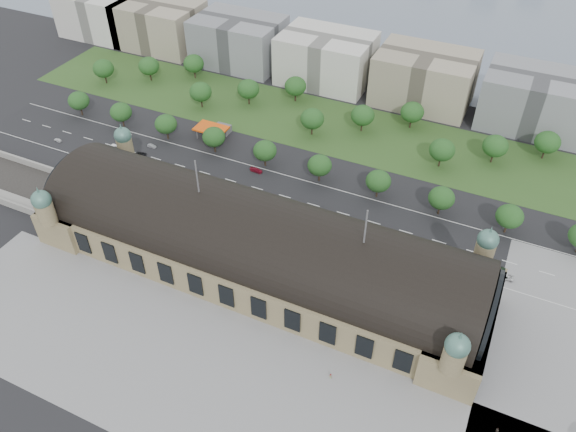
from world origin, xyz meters
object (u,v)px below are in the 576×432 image
at_px(parked_car_1, 109,172).
at_px(bus_west, 286,215).
at_px(petrol_station, 217,129).
at_px(bus_mid, 327,217).
at_px(traffic_car_4, 298,210).
at_px(traffic_car_0, 58,140).
at_px(parked_car_2, 173,193).
at_px(traffic_car_1, 152,146).
at_px(traffic_car_6, 505,276).
at_px(parked_car_6, 219,201).
at_px(traffic_car_3, 256,170).
at_px(pedestrian_2, 497,430).
at_px(traffic_car_2, 140,154).
at_px(parked_car_0, 143,176).
at_px(parked_car_3, 193,197).
at_px(parked_car_5, 200,199).
at_px(bus_east, 365,228).
at_px(pedestrian_0, 331,376).
at_px(parked_car_4, 191,190).

relative_size(parked_car_1, bus_west, 0.51).
distance_m(petrol_station, parked_car_1, 50.88).
bearing_deg(bus_west, bus_mid, -67.84).
relative_size(petrol_station, traffic_car_4, 3.13).
xyz_separation_m(traffic_car_0, parked_car_2, (66.56, -9.86, 0.08)).
xyz_separation_m(traffic_car_1, traffic_car_6, (150.06, -14.46, 0.13)).
bearing_deg(parked_car_6, traffic_car_1, -139.65).
xyz_separation_m(traffic_car_3, pedestrian_2, (107.72, -73.61, 0.14)).
bearing_deg(traffic_car_2, traffic_car_1, 165.13).
xyz_separation_m(traffic_car_1, bus_west, (72.33, -17.34, 0.80)).
relative_size(traffic_car_3, traffic_car_4, 1.18).
bearing_deg(parked_car_0, pedestrian_2, 37.17).
relative_size(traffic_car_0, parked_car_0, 0.81).
xyz_separation_m(traffic_car_4, parked_car_3, (-39.93, -9.69, -0.10)).
distance_m(parked_car_3, bus_mid, 52.23).
height_order(parked_car_0, parked_car_3, parked_car_0).
distance_m(traffic_car_3, parked_car_5, 27.75).
bearing_deg(petrol_station, parked_car_0, -105.30).
bearing_deg(parked_car_3, petrol_station, 171.28).
distance_m(traffic_car_6, parked_car_3, 115.28).
distance_m(petrol_station, pedestrian_2, 163.92).
xyz_separation_m(parked_car_0, bus_east, (91.57, 7.03, 0.90)).
distance_m(bus_mid, bus_east, 14.78).
xyz_separation_m(parked_car_1, parked_car_5, (42.52, 1.18, 0.05)).
distance_m(traffic_car_1, pedestrian_0, 134.24).
height_order(traffic_car_3, parked_car_2, traffic_car_3).
bearing_deg(traffic_car_1, parked_car_4, -120.68).
distance_m(bus_east, pedestrian_0, 62.24).
distance_m(parked_car_2, pedestrian_0, 99.45).
distance_m(traffic_car_0, parked_car_5, 78.73).
height_order(traffic_car_6, parked_car_5, parked_car_5).
distance_m(petrol_station, parked_car_6, 48.03).
bearing_deg(traffic_car_3, parked_car_4, 145.56).
relative_size(parked_car_2, pedestrian_0, 2.79).
bearing_deg(traffic_car_2, parked_car_1, -20.14).
relative_size(traffic_car_2, bus_mid, 0.46).
bearing_deg(parked_car_1, parked_car_0, 79.31).
bearing_deg(pedestrian_2, traffic_car_1, 22.50).
bearing_deg(parked_car_0, petrol_station, 130.94).
relative_size(parked_car_1, parked_car_5, 0.94).
xyz_separation_m(traffic_car_6, pedestrian_0, (-37.77, -59.11, 0.09)).
distance_m(parked_car_6, pedestrian_2, 122.11).
bearing_deg(petrol_station, bus_east, -22.45).
xyz_separation_m(traffic_car_4, parked_car_1, (-79.34, -10.95, -0.02)).
relative_size(traffic_car_1, parked_car_6, 0.80).
height_order(traffic_car_0, traffic_car_2, traffic_car_2).
height_order(petrol_station, traffic_car_6, petrol_station).
bearing_deg(traffic_car_0, traffic_car_2, 103.60).
distance_m(parked_car_5, pedestrian_0, 90.22).
height_order(petrol_station, parked_car_3, petrol_station).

